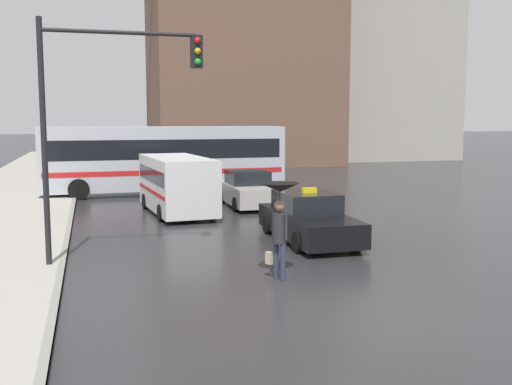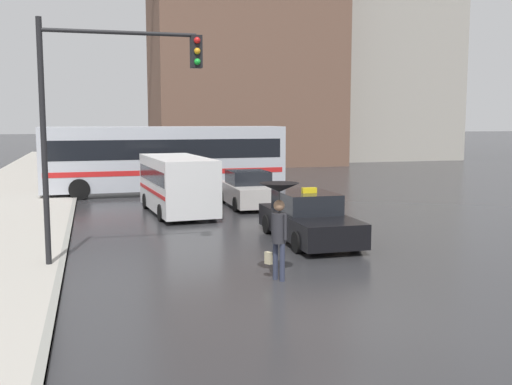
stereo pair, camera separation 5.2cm
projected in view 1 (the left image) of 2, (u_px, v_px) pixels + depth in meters
ground_plane at (340, 320)px, 10.95m from camera, size 300.00×300.00×0.00m
taxi at (308, 219)px, 18.01m from camera, size 1.91×4.71×1.62m
sedan_red at (248, 190)px, 25.09m from camera, size 1.91×4.12×1.49m
ambulance_van at (177, 182)px, 23.16m from camera, size 2.44×5.60×2.20m
city_bus at (164, 157)px, 29.36m from camera, size 11.78×2.95×3.29m
pedestrian_with_umbrella at (280, 207)px, 13.44m from camera, size 0.91×0.91×2.23m
traffic_light at (107, 96)px, 14.54m from camera, size 3.92×0.38×6.03m
monument_cross at (171, 21)px, 44.82m from camera, size 8.51×0.90×19.34m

